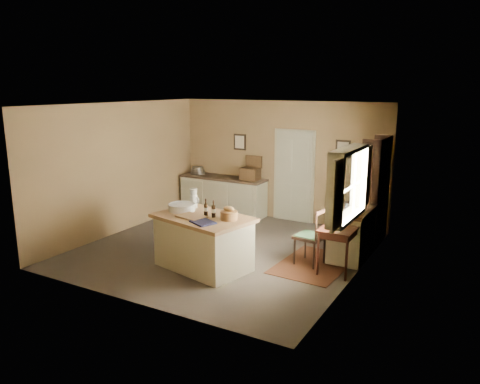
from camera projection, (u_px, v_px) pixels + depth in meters
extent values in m
plane|color=#52473E|center=(223.00, 250.00, 8.82)|extent=(5.00, 5.00, 0.00)
cube|color=#90724B|center=(280.00, 161.00, 10.64)|extent=(5.00, 0.10, 2.70)
cube|color=#90724B|center=(127.00, 211.00, 6.39)|extent=(5.00, 0.10, 2.70)
cube|color=#90724B|center=(120.00, 168.00, 9.71)|extent=(0.10, 5.00, 2.70)
cube|color=#90724B|center=(359.00, 195.00, 7.31)|extent=(0.10, 5.00, 2.70)
plane|color=silver|center=(222.00, 104.00, 8.21)|extent=(5.00, 5.00, 0.00)
cube|color=beige|center=(294.00, 175.00, 10.51)|extent=(0.97, 0.06, 2.11)
cube|color=black|center=(240.00, 142.00, 11.04)|extent=(0.32, 0.02, 0.38)
cube|color=beige|center=(240.00, 142.00, 11.03)|extent=(0.24, 0.01, 0.30)
cube|color=black|center=(343.00, 149.00, 9.84)|extent=(0.32, 0.02, 0.38)
cube|color=beige|center=(343.00, 149.00, 9.83)|extent=(0.24, 0.01, 0.30)
cube|color=#BFBC94|center=(346.00, 217.00, 7.28)|extent=(0.25, 1.32, 0.06)
cube|color=#BFBC94|center=(350.00, 150.00, 7.04)|extent=(0.25, 1.32, 0.06)
cube|color=white|center=(356.00, 185.00, 7.10)|extent=(0.01, 1.20, 1.00)
cube|color=#BFBC94|center=(336.00, 196.00, 6.42)|extent=(0.04, 0.35, 1.00)
cube|color=#BFBC94|center=(367.00, 176.00, 7.82)|extent=(0.04, 0.35, 1.00)
cube|color=#BFBC94|center=(204.00, 244.00, 7.86)|extent=(1.65, 1.22, 0.85)
cube|color=#986947|center=(203.00, 218.00, 7.76)|extent=(1.78, 1.36, 0.06)
cylinder|color=white|center=(182.00, 207.00, 8.09)|extent=(0.46, 0.46, 0.11)
cube|color=#986947|center=(192.00, 217.00, 7.66)|extent=(0.52, 0.42, 0.03)
cube|color=black|center=(203.00, 222.00, 7.36)|extent=(0.46, 0.42, 0.02)
cylinder|color=olive|center=(229.00, 215.00, 7.54)|extent=(0.28, 0.28, 0.14)
cylinder|color=black|center=(206.00, 207.00, 7.75)|extent=(0.06, 0.06, 0.29)
cylinder|color=black|center=(213.00, 209.00, 7.65)|extent=(0.06, 0.06, 0.29)
cube|color=#BFBC94|center=(223.00, 196.00, 11.24)|extent=(2.09, 0.58, 0.85)
cube|color=#332319|center=(223.00, 178.00, 11.13)|extent=(2.13, 0.61, 0.05)
cube|color=#452E18|center=(250.00, 174.00, 10.75)|extent=(0.42, 0.31, 0.28)
cylinder|color=#59544F|center=(198.00, 170.00, 11.46)|extent=(0.36, 0.36, 0.18)
cube|color=#532612|center=(314.00, 264.00, 8.09)|extent=(1.17, 1.65, 0.01)
cube|color=#36170F|center=(341.00, 227.00, 7.71)|extent=(0.55, 0.90, 0.03)
cube|color=#36170F|center=(341.00, 231.00, 7.72)|extent=(0.49, 0.84, 0.10)
cube|color=silver|center=(338.00, 225.00, 7.73)|extent=(0.22, 0.30, 0.01)
cylinder|color=black|center=(352.00, 222.00, 7.86)|extent=(0.05, 0.05, 0.05)
cylinder|color=#36170F|center=(318.00, 254.00, 7.56)|extent=(0.04, 0.04, 0.72)
cylinder|color=#36170F|center=(346.00, 260.00, 7.33)|extent=(0.04, 0.04, 0.72)
cylinder|color=#36170F|center=(334.00, 240.00, 8.26)|extent=(0.04, 0.04, 0.72)
cylinder|color=#36170F|center=(361.00, 244.00, 8.03)|extent=(0.04, 0.04, 0.72)
cube|color=#BFBC94|center=(351.00, 235.00, 8.33)|extent=(0.58, 1.06, 0.85)
cube|color=#332319|center=(353.00, 211.00, 8.23)|extent=(0.61, 1.10, 0.05)
cylinder|color=silver|center=(349.00, 209.00, 8.09)|extent=(0.26, 0.26, 0.09)
cube|color=black|center=(369.00, 195.00, 8.69)|extent=(0.35, 0.04, 2.07)
cube|color=black|center=(380.00, 186.00, 9.45)|extent=(0.35, 0.04, 2.07)
cube|color=black|center=(384.00, 191.00, 8.99)|extent=(0.02, 0.93, 2.07)
cube|color=black|center=(372.00, 239.00, 9.29)|extent=(0.35, 0.89, 0.03)
cube|color=black|center=(373.00, 214.00, 9.17)|extent=(0.35, 0.89, 0.03)
cube|color=black|center=(375.00, 188.00, 9.06)|extent=(0.35, 0.89, 0.03)
cube|color=black|center=(377.00, 167.00, 8.96)|extent=(0.35, 0.89, 0.03)
cube|color=black|center=(378.00, 145.00, 8.87)|extent=(0.35, 0.89, 0.03)
cylinder|color=white|center=(375.00, 185.00, 9.04)|extent=(0.12, 0.12, 0.11)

